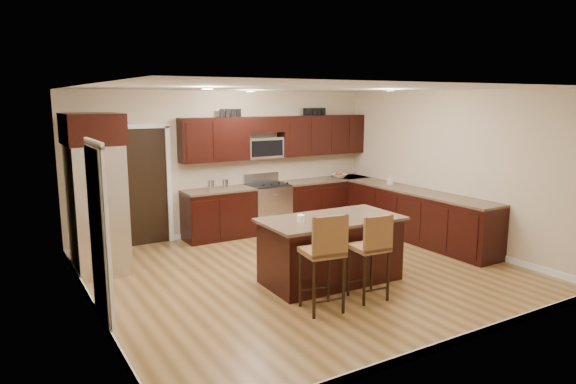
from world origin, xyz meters
TOP-DOWN VIEW (x-y plane):
  - floor at (0.00, 0.00)m, footprint 6.00×6.00m
  - ceiling at (0.00, 0.00)m, footprint 6.00×6.00m
  - wall_back at (0.00, 2.75)m, footprint 6.00×0.00m
  - wall_left at (-3.00, 0.00)m, footprint 0.00×5.50m
  - wall_right at (3.00, 0.00)m, footprint 0.00×5.50m
  - base_cabinets at (1.90, 1.45)m, footprint 4.02×3.96m
  - upper_cabinets at (1.04, 2.58)m, footprint 4.00×0.33m
  - range at (0.68, 2.45)m, footprint 0.76×0.64m
  - microwave at (0.68, 2.60)m, footprint 0.76×0.31m
  - doorway at (-1.65, 2.73)m, footprint 0.85×0.03m
  - pantry_door at (-2.98, -0.30)m, footprint 0.03×0.80m
  - letter_decor at (0.90, 2.58)m, footprint 2.20×0.03m
  - island at (0.09, -0.47)m, footprint 1.99×1.08m
  - stool_left at (-0.61, -1.33)m, footprint 0.51×0.51m
  - stool_mid at (0.12, -1.32)m, footprint 0.46×0.46m
  - refrigerator at (-2.62, 1.65)m, footprint 0.79×1.01m
  - floor_mat at (0.75, 1.62)m, footprint 1.13×0.86m
  - fruit_bowl at (2.38, 2.45)m, footprint 0.34×0.34m
  - soap_bottle at (2.70, 1.23)m, footprint 0.10×0.10m
  - canister_tall at (-0.49, 2.45)m, footprint 0.12×0.12m
  - canister_short at (-0.21, 2.45)m, footprint 0.11×0.11m
  - island_jar at (-0.41, -0.47)m, footprint 0.10×0.10m

SIDE VIEW (x-z plane):
  - floor at x=0.00m, z-range 0.00..0.00m
  - floor_mat at x=0.75m, z-range 0.00..0.01m
  - island at x=0.09m, z-range -0.03..0.89m
  - base_cabinets at x=1.90m, z-range 0.00..0.92m
  - range at x=0.68m, z-range -0.08..1.03m
  - stool_mid at x=0.12m, z-range 0.14..1.27m
  - stool_left at x=-0.61m, z-range 0.15..1.37m
  - fruit_bowl at x=2.38m, z-range 0.92..1.00m
  - island_jar at x=-0.41m, z-range 0.92..1.02m
  - canister_short at x=-0.21m, z-range 0.92..1.09m
  - canister_tall at x=-0.49m, z-range 0.92..1.10m
  - soap_bottle at x=2.70m, z-range 0.92..1.10m
  - pantry_door at x=-2.98m, z-range 0.00..2.04m
  - doorway at x=-1.65m, z-range 0.00..2.06m
  - refrigerator at x=-2.62m, z-range 0.03..2.38m
  - wall_back at x=0.00m, z-range -1.65..4.35m
  - wall_left at x=-3.00m, z-range -1.40..4.10m
  - wall_right at x=3.00m, z-range -1.40..4.10m
  - microwave at x=0.68m, z-range 1.42..1.82m
  - upper_cabinets at x=1.04m, z-range 1.44..2.24m
  - letter_decor at x=0.90m, z-range 2.22..2.37m
  - ceiling at x=0.00m, z-range 2.70..2.70m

